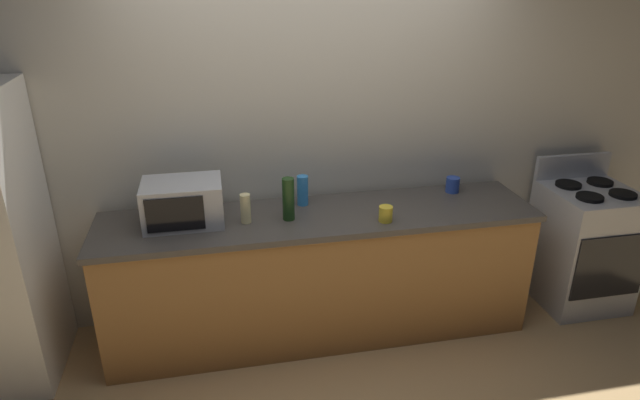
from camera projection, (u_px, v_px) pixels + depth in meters
The scene contains 10 objects.
ground_plane at pixel (332, 366), 3.48m from camera, with size 8.00×8.00×0.00m, color tan.
back_wall at pixel (308, 130), 3.68m from camera, with size 6.40×0.10×2.70m, color beige.
counter_run at pixel (320, 274), 3.66m from camera, with size 2.84×0.64×0.90m.
stove_range at pixel (583, 245), 4.02m from camera, with size 0.60×0.61×1.08m.
microwave at pixel (183, 203), 3.32m from camera, with size 0.48×0.35×0.27m.
bottle_spray_cleaner at pixel (303, 190), 3.59m from camera, with size 0.07×0.07×0.20m, color #338CE5.
bottle_hand_soap at pixel (246, 209), 3.34m from camera, with size 0.06×0.06×0.19m, color beige.
bottle_wine at pixel (288, 199), 3.36m from camera, with size 0.08×0.08×0.28m, color #1E3F19.
mug_blue at pixel (453, 185), 3.82m from camera, with size 0.10×0.10×0.11m, color #2D4CB2.
mug_yellow at pixel (386, 214), 3.37m from camera, with size 0.09×0.09×0.10m, color yellow.
Camera 1 is at (-0.63, -2.70, 2.36)m, focal length 30.36 mm.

